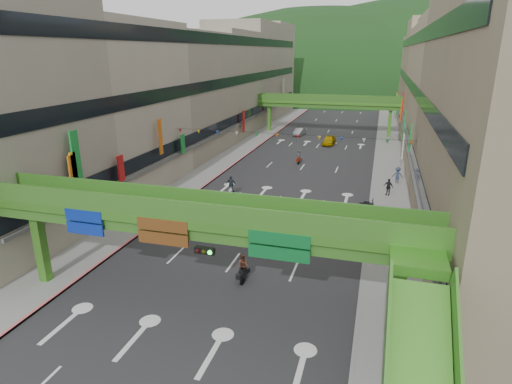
{
  "coord_description": "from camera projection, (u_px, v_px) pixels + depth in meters",
  "views": [
    {
      "loc": [
        9.35,
        -14.22,
        14.54
      ],
      "look_at": [
        0.0,
        18.0,
        3.5
      ],
      "focal_mm": 30.0,
      "sensor_mm": 36.0,
      "label": 1
    }
  ],
  "objects": [
    {
      "name": "overpass_near",
      "position": [
        207.0,
        234.0,
        23.03
      ],
      "size": [
        28.0,
        12.27,
        7.1
      ],
      "color": "#4C9E2D",
      "rests_on": "ground"
    },
    {
      "name": "building_row_left",
      "position": [
        198.0,
        85.0,
        67.67
      ],
      "size": [
        12.8,
        95.0,
        19.0
      ],
      "color": "#9E937F",
      "rests_on": "ground"
    },
    {
      "name": "hill_left",
      "position": [
        319.0,
        90.0,
        169.93
      ],
      "size": [
        168.0,
        140.0,
        112.0
      ],
      "primitive_type": "ellipsoid",
      "color": "#1C4419",
      "rests_on": "ground"
    },
    {
      "name": "scooter_rider_mid",
      "position": [
        243.0,
        268.0,
        28.24
      ],
      "size": [
        0.85,
        1.58,
        1.87
      ],
      "color": "black",
      "rests_on": "ground"
    },
    {
      "name": "curb_right",
      "position": [
        375.0,
        154.0,
        63.17
      ],
      "size": [
        0.2,
        140.0,
        0.18
      ],
      "primitive_type": "cube",
      "color": "gray",
      "rests_on": "ground"
    },
    {
      "name": "overpass_far",
      "position": [
        328.0,
        105.0,
        77.6
      ],
      "size": [
        28.0,
        2.2,
        7.1
      ],
      "color": "#4C9E2D",
      "rests_on": "ground"
    },
    {
      "name": "bunting_string",
      "position": [
        287.0,
        136.0,
        45.5
      ],
      "size": [
        26.0,
        0.36,
        0.47
      ],
      "color": "black",
      "rests_on": "ground"
    },
    {
      "name": "building_row_right",
      "position": [
        457.0,
        91.0,
        57.64
      ],
      "size": [
        12.8,
        95.0,
        19.0
      ],
      "color": "gray",
      "rests_on": "ground"
    },
    {
      "name": "sidewalk_right",
      "position": [
        389.0,
        155.0,
        62.67
      ],
      "size": [
        4.0,
        140.0,
        0.15
      ],
      "primitive_type": "cube",
      "color": "gray",
      "rests_on": "ground"
    },
    {
      "name": "pedestrian_blue",
      "position": [
        397.0,
        176.0,
        48.96
      ],
      "size": [
        0.92,
        0.63,
        1.89
      ],
      "primitive_type": "imported",
      "rotation": [
        0.0,
        0.0,
        3.07
      ],
      "color": "#2C3A50",
      "rests_on": "ground"
    },
    {
      "name": "pedestrian_red",
      "position": [
        397.0,
        220.0,
        36.32
      ],
      "size": [
        1.1,
        1.05,
        1.79
      ],
      "primitive_type": "imported",
      "rotation": [
        0.0,
        0.0,
        0.6
      ],
      "color": "maroon",
      "rests_on": "ground"
    },
    {
      "name": "car_silver",
      "position": [
        299.0,
        132.0,
        77.8
      ],
      "size": [
        1.85,
        4.06,
        1.29
      ],
      "primitive_type": "imported",
      "rotation": [
        0.0,
        0.0,
        -0.13
      ],
      "color": "#A0A2A6",
      "rests_on": "ground"
    },
    {
      "name": "parked_scooter_row",
      "position": [
        365.0,
        217.0,
        38.18
      ],
      "size": [
        1.6,
        7.2,
        1.08
      ],
      "color": "black",
      "rests_on": "ground"
    },
    {
      "name": "pedestrian_dark",
      "position": [
        388.0,
        188.0,
        44.88
      ],
      "size": [
        1.14,
        0.85,
        1.79
      ],
      "primitive_type": "imported",
      "rotation": [
        0.0,
        0.0,
        -0.45
      ],
      "color": "black",
      "rests_on": "ground"
    },
    {
      "name": "hill_right",
      "position": [
        422.0,
        88.0,
        177.58
      ],
      "size": [
        208.0,
        176.0,
        128.0
      ],
      "primitive_type": "ellipsoid",
      "color": "#1C4419",
      "rests_on": "ground"
    },
    {
      "name": "car_yellow",
      "position": [
        329.0,
        140.0,
        69.87
      ],
      "size": [
        1.99,
        4.52,
        1.51
      ],
      "primitive_type": "imported",
      "rotation": [
        0.0,
        0.0,
        -0.05
      ],
      "color": "#BB9403",
      "rests_on": "ground"
    },
    {
      "name": "curb_left",
      "position": [
        257.0,
        147.0,
        67.99
      ],
      "size": [
        0.2,
        140.0,
        0.18
      ],
      "primitive_type": "cube",
      "color": "#CC5959",
      "rests_on": "ground"
    },
    {
      "name": "scooter_rider_left",
      "position": [
        231.0,
        186.0,
        45.0
      ],
      "size": [
        1.13,
        1.6,
        2.18
      ],
      "color": "#94949B",
      "rests_on": "ground"
    },
    {
      "name": "scooter_rider_far",
      "position": [
        299.0,
        157.0,
        58.09
      ],
      "size": [
        0.78,
        1.6,
        1.84
      ],
      "color": "maroon",
      "rests_on": "ground"
    },
    {
      "name": "ground",
      "position": [
        149.0,
        378.0,
        20.0
      ],
      "size": [
        320.0,
        320.0,
        0.0
      ],
      "primitive_type": "plane",
      "color": "black",
      "rests_on": "ground"
    },
    {
      "name": "scooter_rider_near",
      "position": [
        220.0,
        210.0,
        38.75
      ],
      "size": [
        0.69,
        1.59,
        1.86
      ],
      "color": "black",
      "rests_on": "ground"
    },
    {
      "name": "sidewalk_left",
      "position": [
        246.0,
        146.0,
        68.5
      ],
      "size": [
        4.0,
        140.0,
        0.15
      ],
      "primitive_type": "cube",
      "color": "gray",
      "rests_on": "ground"
    },
    {
      "name": "road_slab",
      "position": [
        314.0,
        151.0,
        65.61
      ],
      "size": [
        18.0,
        140.0,
        0.02
      ],
      "primitive_type": "cube",
      "color": "#28282B",
      "rests_on": "ground"
    }
  ]
}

